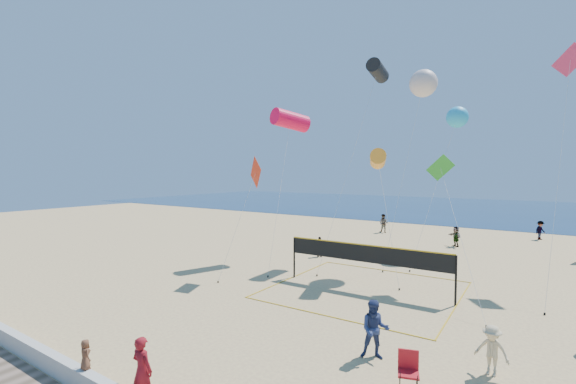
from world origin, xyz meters
The scene contains 20 objects.
ground centered at (0.00, 0.00, 0.00)m, with size 120.00×120.00×0.00m, color #DABE7B.
ocean centered at (0.00, 62.00, 0.01)m, with size 140.00×50.00×0.03m, color navy.
woman centered at (-0.50, -2.43, 0.90)m, with size 0.66×0.43×1.80m, color maroon.
toddler centered at (-2.36, -2.93, 1.02)m, with size 0.41×0.27×0.84m, color brown.
bystander_a centered at (3.69, 3.35, 0.97)m, with size 0.94×0.73×1.93m, color navy.
bystander_b centered at (7.00, 4.31, 0.76)m, with size 0.98×0.56×1.52m, color #D3BB8C.
far_person_0 centered at (-5.22, 15.59, 0.73)m, with size 0.85×0.36×1.46m, color gray.
far_person_1 centered at (2.21, 25.15, 0.83)m, with size 1.54×0.49×1.66m, color gray.
far_person_3 centered at (-5.23, 28.83, 0.94)m, with size 0.91×0.71×1.87m, color gray.
far_person_4 centered at (7.93, 32.88, 0.85)m, with size 1.10×0.63×1.70m, color gray.
camp_chair centered at (5.13, 2.20, 0.60)m, with size 0.71×0.82×1.17m.
volleyball_net centered at (0.57, 10.09, 1.63)m, with size 9.03×8.88×2.38m.
kite_0 centered at (-7.01, 14.49, 9.79)m, with size 3.05×6.92×10.58m.
kite_1 centered at (-1.95, 18.08, 13.30)m, with size 1.51×8.43×13.98m.
kite_2 centered at (0.23, 12.58, 6.85)m, with size 2.67×2.75×7.43m.
kite_3 centered at (-5.84, 8.95, 5.88)m, with size 1.71×2.84×7.02m.
kite_4 centered at (3.63, 13.09, 5.95)m, with size 3.77×5.45×7.09m.
kite_5 centered at (9.13, 18.79, 11.88)m, with size 1.84×8.50×13.51m.
kite_6 centered at (1.37, 17.57, 11.90)m, with size 2.36×4.68×12.79m.
kite_7 centered at (2.52, 22.94, 10.24)m, with size 2.14×8.99×11.05m.
Camera 1 is at (8.20, -8.48, 6.12)m, focal length 24.00 mm.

